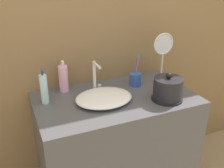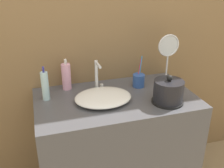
% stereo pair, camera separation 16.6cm
% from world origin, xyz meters
% --- Properties ---
extents(wall_back, '(6.00, 0.04, 2.60)m').
position_xyz_m(wall_back, '(0.00, 0.62, 1.30)').
color(wall_back, olive).
rests_on(wall_back, ground_plane).
extents(vanity_counter, '(1.04, 0.60, 0.81)m').
position_xyz_m(vanity_counter, '(0.00, 0.30, 0.40)').
color(vanity_counter, '#4C4C51').
rests_on(vanity_counter, ground_plane).
extents(sink_basin, '(0.36, 0.30, 0.05)m').
position_xyz_m(sink_basin, '(-0.09, 0.28, 0.84)').
color(sink_basin, white).
rests_on(sink_basin, vanity_counter).
extents(faucet, '(0.06, 0.12, 0.21)m').
position_xyz_m(faucet, '(-0.09, 0.44, 0.93)').
color(faucet, silver).
rests_on(faucet, vanity_counter).
extents(electric_kettle, '(0.20, 0.20, 0.18)m').
position_xyz_m(electric_kettle, '(0.29, 0.14, 0.88)').
color(electric_kettle, black).
rests_on(electric_kettle, vanity_counter).
extents(toothbrush_cup, '(0.08, 0.08, 0.22)m').
position_xyz_m(toothbrush_cup, '(0.21, 0.42, 0.86)').
color(toothbrush_cup, '#2D519E').
rests_on(toothbrush_cup, vanity_counter).
extents(lotion_bottle, '(0.06, 0.06, 0.22)m').
position_xyz_m(lotion_bottle, '(-0.29, 0.53, 0.90)').
color(lotion_bottle, '#EAA8C6').
rests_on(lotion_bottle, vanity_counter).
extents(shampoo_bottle, '(0.05, 0.05, 0.22)m').
position_xyz_m(shampoo_bottle, '(-0.44, 0.40, 0.91)').
color(shampoo_bottle, silver).
rests_on(shampoo_bottle, vanity_counter).
extents(vanity_mirror, '(0.16, 0.11, 0.36)m').
position_xyz_m(vanity_mirror, '(0.41, 0.41, 1.02)').
color(vanity_mirror, silver).
rests_on(vanity_mirror, vanity_counter).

